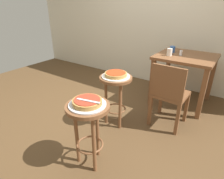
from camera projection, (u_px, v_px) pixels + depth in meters
ground_plane at (104, 116)px, 2.74m from camera, size 6.00×6.00×0.00m
back_wall at (159, 1)px, 3.33m from camera, size 6.00×0.10×3.00m
stool_foreground at (88, 121)px, 1.76m from camera, size 0.40×0.40×0.67m
serving_plate_foreground at (87, 104)px, 1.68m from camera, size 0.34×0.34×0.01m
pizza_foreground at (87, 102)px, 1.67m from camera, size 0.26×0.26×0.05m
stool_middle at (116, 89)px, 2.38m from camera, size 0.40×0.40×0.67m
serving_plate_middle at (116, 76)px, 2.31m from camera, size 0.35×0.35×0.01m
pizza_middle at (116, 74)px, 2.29m from camera, size 0.27×0.27×0.05m
dining_table at (185, 64)px, 2.86m from camera, size 0.82×0.78×0.78m
cup_near_edge at (170, 52)px, 2.77m from camera, size 0.08×0.08×0.10m
cup_far_edge at (172, 49)px, 2.96m from camera, size 0.08×0.08×0.09m
condiment_shaker at (181, 53)px, 2.78m from camera, size 0.04×0.04×0.08m
wooden_chair at (169, 93)px, 2.35m from camera, size 0.41×0.41×0.85m
pizza_server_knife at (88, 101)px, 1.63m from camera, size 0.22×0.07×0.01m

